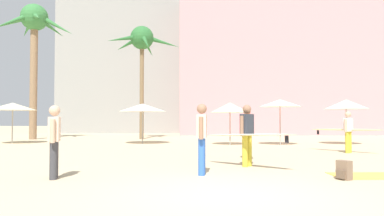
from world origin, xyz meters
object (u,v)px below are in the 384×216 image
(palm_tree_left, at_px, (142,44))
(beach_towel, at_px, (372,176))
(palm_tree_far_left, at_px, (34,30))
(cafe_umbrella_3, at_px, (346,104))
(cafe_umbrella_2, at_px, (143,108))
(person_near_right, at_px, (247,131))
(person_mid_right, at_px, (248,133))
(backpack, at_px, (344,170))
(person_mid_center, at_px, (54,139))
(person_mid_left, at_px, (202,136))
(cafe_umbrella_1, at_px, (13,106))
(cafe_umbrella_4, at_px, (230,108))
(person_far_right, at_px, (347,130))
(cafe_umbrella_0, at_px, (280,103))

(palm_tree_left, height_order, beach_towel, palm_tree_left)
(palm_tree_far_left, distance_m, cafe_umbrella_3, 19.72)
(cafe_umbrella_2, height_order, cafe_umbrella_3, cafe_umbrella_3)
(beach_towel, bearing_deg, person_near_right, 127.24)
(cafe_umbrella_3, xyz_separation_m, person_mid_right, (-6.37, -8.66, -1.16))
(palm_tree_far_left, relative_size, backpack, 21.22)
(person_mid_center, relative_size, person_near_right, 0.96)
(palm_tree_far_left, height_order, person_near_right, palm_tree_far_left)
(person_mid_right, distance_m, person_mid_left, 1.88)
(cafe_umbrella_1, distance_m, cafe_umbrella_2, 7.09)
(cafe_umbrella_2, bearing_deg, cafe_umbrella_4, -9.90)
(palm_tree_left, xyz_separation_m, person_near_right, (5.33, -11.70, -5.41))
(cafe_umbrella_1, xyz_separation_m, person_mid_left, (10.16, -10.51, -1.08))
(cafe_umbrella_1, height_order, beach_towel, cafe_umbrella_1)
(cafe_umbrella_3, relative_size, person_mid_center, 1.43)
(palm_tree_far_left, height_order, cafe_umbrella_1, palm_tree_far_left)
(cafe_umbrella_1, relative_size, person_mid_center, 1.51)
(person_near_right, bearing_deg, palm_tree_far_left, -77.08)
(person_mid_right, distance_m, person_mid_center, 4.99)
(cafe_umbrella_1, height_order, person_mid_right, cafe_umbrella_1)
(cafe_umbrella_4, distance_m, beach_towel, 10.24)
(person_mid_right, bearing_deg, person_near_right, -55.72)
(palm_tree_left, height_order, person_mid_left, palm_tree_left)
(beach_towel, xyz_separation_m, person_near_right, (-2.44, 3.21, 0.92))
(palm_tree_left, xyz_separation_m, person_mid_right, (5.10, -13.41, -5.41))
(person_near_right, bearing_deg, cafe_umbrella_4, -125.14)
(person_far_right, bearing_deg, cafe_umbrella_2, -162.95)
(cafe_umbrella_2, relative_size, person_mid_left, 1.50)
(cafe_umbrella_3, distance_m, person_mid_right, 10.81)
(palm_tree_far_left, height_order, person_mid_center, palm_tree_far_left)
(person_mid_right, bearing_deg, cafe_umbrella_1, 3.24)
(palm_tree_far_left, distance_m, cafe_umbrella_4, 14.33)
(backpack, height_order, person_mid_right, person_mid_right)
(cafe_umbrella_3, bearing_deg, cafe_umbrella_2, 177.75)
(backpack, bearing_deg, person_mid_left, -39.73)
(cafe_umbrella_4, distance_m, person_mid_left, 9.83)
(cafe_umbrella_4, relative_size, person_far_right, 0.89)
(cafe_umbrella_3, relative_size, person_mid_left, 1.38)
(palm_tree_far_left, relative_size, person_mid_center, 5.45)
(cafe_umbrella_3, distance_m, person_mid_left, 12.68)
(backpack, bearing_deg, cafe_umbrella_0, -124.18)
(person_far_right, xyz_separation_m, person_mid_center, (-9.10, -6.24, -0.00))
(palm_tree_left, relative_size, cafe_umbrella_4, 3.46)
(palm_tree_left, height_order, person_mid_center, palm_tree_left)
(cafe_umbrella_4, bearing_deg, cafe_umbrella_0, -1.31)
(cafe_umbrella_4, distance_m, person_mid_right, 8.34)
(palm_tree_far_left, xyz_separation_m, cafe_umbrella_2, (7.82, -3.94, -5.24))
(cafe_umbrella_2, bearing_deg, palm_tree_left, 99.76)
(person_mid_right, xyz_separation_m, person_mid_center, (-4.57, -2.00, -0.04))
(person_mid_left, xyz_separation_m, person_near_right, (1.51, 3.09, 0.00))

